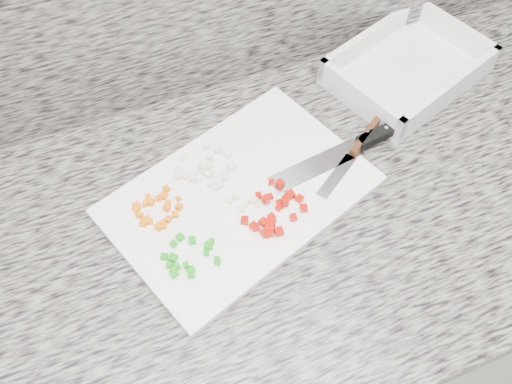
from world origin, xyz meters
TOP-DOWN VIEW (x-y plane):
  - cabinet at (0.00, 1.44)m, footprint 3.92×0.62m
  - countertop at (0.00, 1.44)m, footprint 3.96×0.64m
  - cutting_board at (0.03, 1.49)m, footprint 0.46×0.38m
  - carrot_pile at (-0.10, 1.50)m, footprint 0.08×0.07m
  - onion_pile at (0.00, 1.55)m, footprint 0.10×0.10m
  - green_pepper_pile at (-0.08, 1.41)m, footprint 0.08×0.08m
  - red_pepper_pile at (0.07, 1.43)m, footprint 0.11×0.10m
  - garlic_pile at (0.03, 1.47)m, footprint 0.05×0.04m
  - chef_knife at (0.25, 1.50)m, footprint 0.27×0.06m
  - paring_knife at (0.25, 1.50)m, footprint 0.17×0.12m
  - tray at (0.41, 1.62)m, footprint 0.32×0.27m

SIDE VIEW (x-z plane):
  - cabinet at x=0.00m, z-range 0.00..0.86m
  - countertop at x=0.00m, z-range 0.86..0.90m
  - cutting_board at x=0.03m, z-range 0.90..0.91m
  - garlic_pile at x=0.03m, z-range 0.91..0.92m
  - carrot_pile at x=-0.10m, z-range 0.91..0.92m
  - green_pepper_pile at x=-0.08m, z-range 0.91..0.93m
  - tray at x=0.41m, z-range 0.89..0.95m
  - chef_knife at x=0.25m, z-range 0.91..0.93m
  - red_pepper_pile at x=0.07m, z-range 0.91..0.93m
  - paring_knife at x=0.25m, z-range 0.91..0.93m
  - onion_pile at x=0.00m, z-range 0.91..0.93m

